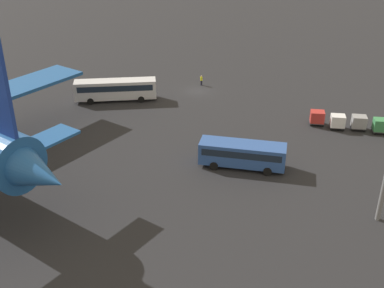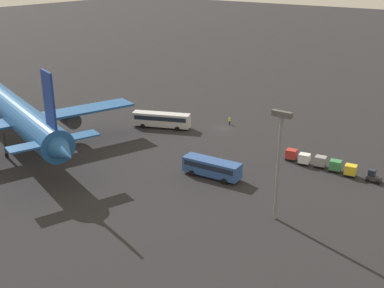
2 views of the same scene
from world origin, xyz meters
name	(u,v)px [view 1 (image 1 of 2)]	position (x,y,z in m)	size (l,w,h in m)	color
ground_plane	(197,91)	(0.00, 0.00, 0.00)	(600.00, 600.00, 0.00)	#232326
shuttle_bus_near	(115,89)	(11.15, 7.79, 2.00)	(12.64, 7.34, 3.35)	silver
shuttle_bus_far	(242,153)	(-12.30, 22.53, 1.85)	(10.39, 3.90, 3.07)	#2D5199
worker_person	(201,80)	(0.15, -2.84, 0.87)	(0.38, 0.38, 1.74)	#1E1E2D
cargo_cart_green	(381,125)	(-28.43, 7.93, 1.19)	(2.23, 1.97, 2.06)	#38383D
cargo_cart_grey	(359,122)	(-25.61, 7.71, 1.19)	(2.23, 1.97, 2.06)	#38383D
cargo_cart_white	(338,121)	(-22.80, 8.31, 1.19)	(2.23, 1.97, 2.06)	#38383D
cargo_cart_red	(317,117)	(-19.98, 7.74, 1.19)	(2.23, 1.97, 2.06)	#38383D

